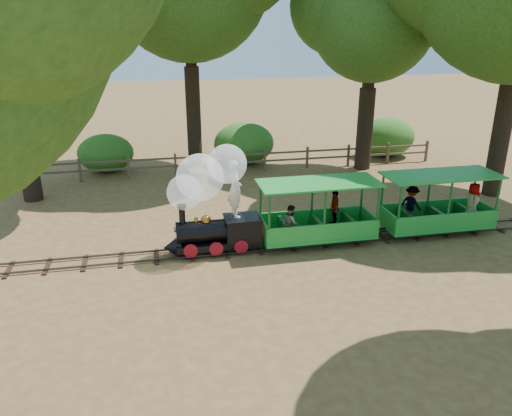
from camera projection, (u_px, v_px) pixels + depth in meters
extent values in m
plane|color=olive|center=(290.00, 245.00, 15.19)|extent=(90.00, 90.00, 0.00)
cube|color=#3F3D3A|center=(293.00, 247.00, 14.88)|extent=(22.00, 0.05, 0.05)
cube|color=#3F3D3A|center=(288.00, 239.00, 15.43)|extent=(22.00, 0.05, 0.05)
cube|color=#382314|center=(290.00, 245.00, 15.18)|extent=(0.12, 1.00, 0.05)
cube|color=#382314|center=(121.00, 260.00, 14.23)|extent=(0.12, 1.00, 0.05)
cube|color=#382314|center=(439.00, 231.00, 16.13)|extent=(0.12, 1.00, 0.05)
cube|color=black|center=(218.00, 243.00, 14.66)|extent=(2.46, 0.78, 0.20)
cylinder|color=black|center=(204.00, 231.00, 14.44)|extent=(1.57, 0.63, 0.63)
cylinder|color=black|center=(182.00, 214.00, 14.12)|extent=(0.18, 0.18, 0.49)
sphere|color=#B5762B|center=(206.00, 220.00, 14.33)|extent=(0.29, 0.29, 0.29)
cylinder|color=#B5762B|center=(196.00, 220.00, 14.27)|extent=(0.11, 0.11, 0.11)
cube|color=black|center=(242.00, 228.00, 14.65)|extent=(1.01, 0.78, 0.62)
cube|color=black|center=(242.00, 218.00, 14.54)|extent=(1.06, 0.85, 0.04)
cone|color=black|center=(172.00, 247.00, 14.41)|extent=(0.50, 0.72, 0.72)
cylinder|color=#B5762B|center=(176.00, 230.00, 14.24)|extent=(0.11, 0.16, 0.16)
cylinder|color=maroon|center=(191.00, 251.00, 14.13)|extent=(0.40, 0.07, 0.40)
cylinder|color=maroon|center=(188.00, 240.00, 14.87)|extent=(0.40, 0.07, 0.40)
cylinder|color=maroon|center=(216.00, 249.00, 14.27)|extent=(0.40, 0.07, 0.40)
cylinder|color=maroon|center=(213.00, 237.00, 15.01)|extent=(0.40, 0.07, 0.40)
cylinder|color=maroon|center=(241.00, 247.00, 14.41)|extent=(0.40, 0.07, 0.40)
cylinder|color=maroon|center=(237.00, 235.00, 15.15)|extent=(0.40, 0.07, 0.40)
sphere|color=white|center=(185.00, 192.00, 13.96)|extent=(1.01, 1.01, 1.01)
sphere|color=white|center=(200.00, 178.00, 13.95)|extent=(1.34, 1.34, 1.34)
sphere|color=white|center=(227.00, 164.00, 14.03)|extent=(1.12, 1.12, 1.12)
imported|color=white|center=(235.00, 189.00, 14.29)|extent=(0.49, 0.67, 1.68)
cube|color=green|center=(317.00, 234.00, 15.23)|extent=(3.45, 1.32, 0.10)
cube|color=#145920|center=(317.00, 237.00, 15.27)|extent=(3.10, 0.51, 0.14)
cube|color=green|center=(324.00, 232.00, 14.56)|extent=(3.45, 0.06, 0.51)
cube|color=green|center=(311.00, 217.00, 15.69)|extent=(3.45, 0.06, 0.51)
cube|color=green|center=(319.00, 183.00, 14.65)|extent=(3.60, 1.47, 0.05)
cylinder|color=#145920|center=(269.00, 220.00, 14.08)|extent=(0.07, 0.07, 1.62)
cylinder|color=#145920|center=(260.00, 206.00, 15.18)|extent=(0.07, 0.07, 1.62)
cylinder|color=#145920|center=(378.00, 212.00, 14.71)|extent=(0.07, 0.07, 1.62)
cylinder|color=#145920|center=(361.00, 198.00, 15.80)|extent=(0.07, 0.07, 1.62)
cube|color=#145920|center=(284.00, 229.00, 14.94)|extent=(0.12, 1.11, 0.41)
cube|color=#145920|center=(317.00, 226.00, 15.14)|extent=(0.12, 1.11, 0.41)
cube|color=#145920|center=(349.00, 223.00, 15.34)|extent=(0.12, 1.11, 0.41)
cylinder|color=black|center=(285.00, 244.00, 14.73)|extent=(0.28, 0.06, 0.28)
cylinder|color=black|center=(279.00, 234.00, 15.36)|extent=(0.28, 0.06, 0.28)
cylinder|color=black|center=(355.00, 237.00, 15.15)|extent=(0.28, 0.06, 0.28)
cylinder|color=black|center=(347.00, 229.00, 15.78)|extent=(0.28, 0.06, 0.28)
imported|color=gray|center=(291.00, 222.00, 14.55)|extent=(0.44, 0.54, 1.06)
imported|color=gray|center=(334.00, 208.00, 15.49)|extent=(0.41, 0.73, 1.18)
cube|color=green|center=(435.00, 223.00, 15.98)|extent=(3.45, 1.32, 0.10)
cube|color=#145920|center=(435.00, 227.00, 16.03)|extent=(3.10, 0.51, 0.14)
cube|color=green|center=(447.00, 222.00, 15.31)|extent=(3.45, 0.06, 0.51)
cube|color=green|center=(426.00, 208.00, 16.44)|extent=(3.45, 0.06, 0.51)
cube|color=green|center=(442.00, 175.00, 15.41)|extent=(3.60, 1.47, 0.05)
cylinder|color=#145920|center=(399.00, 210.00, 14.84)|extent=(0.07, 0.07, 1.62)
cylinder|color=#145920|center=(382.00, 197.00, 15.93)|extent=(0.07, 0.07, 1.62)
cylinder|color=#145920|center=(497.00, 202.00, 15.46)|extent=(0.07, 0.07, 1.62)
cylinder|color=#145920|center=(474.00, 190.00, 16.56)|extent=(0.07, 0.07, 1.62)
cube|color=#145920|center=(406.00, 219.00, 15.70)|extent=(0.12, 1.11, 0.41)
cube|color=#145920|center=(436.00, 216.00, 15.89)|extent=(0.12, 1.11, 0.41)
cube|color=#145920|center=(465.00, 214.00, 16.09)|extent=(0.12, 1.11, 0.41)
cylinder|color=black|center=(409.00, 233.00, 15.49)|extent=(0.28, 0.06, 0.28)
cylinder|color=black|center=(398.00, 224.00, 16.12)|extent=(0.28, 0.06, 0.28)
cylinder|color=black|center=(472.00, 227.00, 15.91)|extent=(0.28, 0.06, 0.28)
cylinder|color=black|center=(460.00, 219.00, 16.54)|extent=(0.28, 0.06, 0.28)
imported|color=gray|center=(411.00, 204.00, 15.85)|extent=(0.73, 0.88, 1.18)
imported|color=gray|center=(472.00, 203.00, 15.73)|extent=(0.63, 0.75, 1.31)
cylinder|color=#2D2116|center=(25.00, 143.00, 18.28)|extent=(0.70, 0.70, 4.41)
cylinder|color=#2D2116|center=(8.00, 44.00, 17.05)|extent=(0.52, 0.53, 2.52)
cylinder|color=#2D2116|center=(194.00, 118.00, 22.70)|extent=(0.66, 0.66, 4.51)
cylinder|color=#2D2116|center=(190.00, 35.00, 21.44)|extent=(0.50, 0.50, 2.58)
cylinder|color=#2D2116|center=(365.00, 129.00, 22.45)|extent=(0.72, 0.72, 3.63)
cylinder|color=#2D2116|center=(370.00, 64.00, 21.44)|extent=(0.54, 0.54, 2.07)
sphere|color=#224A17|center=(373.00, 18.00, 20.79)|extent=(5.29, 5.29, 5.29)
sphere|color=#224A17|center=(414.00, 1.00, 20.08)|extent=(3.97, 3.97, 3.97)
sphere|color=#224A17|center=(339.00, 5.00, 21.22)|extent=(4.23, 4.23, 4.23)
cylinder|color=#2D2116|center=(500.00, 139.00, 18.86)|extent=(0.68, 0.68, 4.41)
cube|color=brown|center=(29.00, 173.00, 20.62)|extent=(0.10, 0.10, 1.00)
cube|color=brown|center=(80.00, 170.00, 21.00)|extent=(0.10, 0.10, 1.00)
cube|color=brown|center=(129.00, 167.00, 21.38)|extent=(0.10, 0.10, 1.00)
cube|color=brown|center=(176.00, 165.00, 21.76)|extent=(0.10, 0.10, 1.00)
cube|color=brown|center=(221.00, 162.00, 22.14)|extent=(0.10, 0.10, 1.00)
cube|color=brown|center=(265.00, 160.00, 22.52)|extent=(0.10, 0.10, 1.00)
cube|color=brown|center=(307.00, 158.00, 22.90)|extent=(0.10, 0.10, 1.00)
cube|color=brown|center=(348.00, 155.00, 23.28)|extent=(0.10, 0.10, 1.00)
cube|color=brown|center=(388.00, 153.00, 23.66)|extent=(0.10, 0.10, 1.00)
cube|color=brown|center=(426.00, 151.00, 24.04)|extent=(0.10, 0.10, 1.00)
cube|color=brown|center=(243.00, 155.00, 22.22)|extent=(18.00, 0.06, 0.08)
cube|color=brown|center=(243.00, 162.00, 22.35)|extent=(18.00, 0.06, 0.08)
ellipsoid|color=#2D6B1E|center=(106.00, 153.00, 22.25)|extent=(2.46, 1.90, 1.71)
ellipsoid|color=#2D6B1E|center=(244.00, 144.00, 23.40)|extent=(2.84, 2.19, 1.97)
ellipsoid|color=#2D6B1E|center=(248.00, 151.00, 23.56)|extent=(1.83, 1.41, 1.27)
ellipsoid|color=#2D6B1E|center=(387.00, 137.00, 24.78)|extent=(2.81, 2.16, 1.95)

